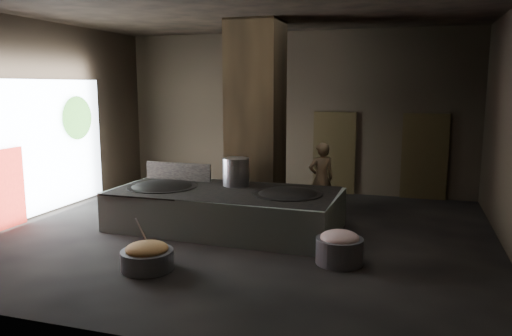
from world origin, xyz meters
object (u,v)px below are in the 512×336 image
(wok_right, at_px, (288,198))
(veg_basin, at_px, (147,260))
(hearth_platform, at_px, (225,209))
(wok_left, at_px, (162,190))
(stock_pot, at_px, (236,172))
(meat_basin, at_px, (339,251))
(cook, at_px, (321,179))

(wok_right, height_order, veg_basin, wok_right)
(hearth_platform, xyz_separation_m, wok_right, (1.35, 0.05, 0.34))
(wok_left, xyz_separation_m, wok_right, (2.80, 0.10, 0.00))
(wok_left, distance_m, veg_basin, 2.85)
(wok_left, relative_size, stock_pot, 2.42)
(stock_pot, xyz_separation_m, meat_basin, (2.57, -1.94, -0.91))
(stock_pot, bearing_deg, cook, 37.00)
(hearth_platform, bearing_deg, meat_basin, -26.00)
(wok_right, xyz_separation_m, cook, (0.37, 1.76, 0.10))
(stock_pot, height_order, veg_basin, stock_pot)
(meat_basin, bearing_deg, wok_right, 131.41)
(hearth_platform, relative_size, wok_right, 3.41)
(wok_right, bearing_deg, wok_left, -177.95)
(wok_left, distance_m, stock_pot, 1.66)
(hearth_platform, bearing_deg, wok_right, 4.11)
(wok_right, bearing_deg, cook, 78.06)
(hearth_platform, distance_m, wok_right, 1.39)
(wok_right, bearing_deg, meat_basin, -48.59)
(hearth_platform, height_order, cook, cook)
(meat_basin, bearing_deg, wok_left, 161.74)
(veg_basin, relative_size, meat_basin, 1.08)
(wok_right, xyz_separation_m, stock_pot, (-1.30, 0.50, 0.38))
(veg_basin, distance_m, meat_basin, 3.24)
(cook, relative_size, meat_basin, 2.10)
(cook, relative_size, veg_basin, 1.95)
(stock_pot, bearing_deg, wok_right, -21.04)
(wok_right, relative_size, stock_pot, 2.25)
(stock_pot, bearing_deg, hearth_platform, -95.19)
(hearth_platform, bearing_deg, cook, 48.41)
(cook, xyz_separation_m, meat_basin, (0.90, -3.20, -0.63))
(wok_left, height_order, meat_basin, wok_left)
(hearth_platform, height_order, veg_basin, hearth_platform)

